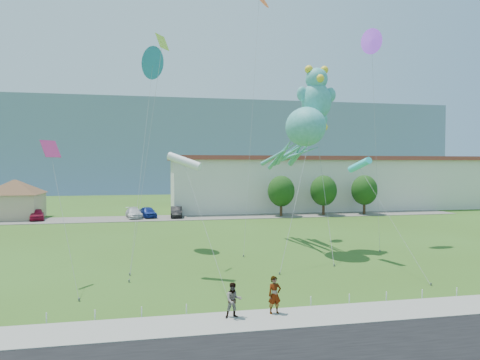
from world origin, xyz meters
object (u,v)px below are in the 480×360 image
object	(u,v)px
parked_car_white	(134,213)
parked_car_blue	(148,212)
parked_car_black	(176,212)
pavilion	(15,195)
pedestrian_left	(275,295)
pedestrian_right	(234,300)
warehouse	(358,182)
octopus_kite	(300,137)
teddy_bear_kite	(317,96)
parked_car_red	(37,214)

from	to	relation	value
parked_car_white	parked_car_blue	xyz separation A→B (m)	(1.76, 0.22, 0.05)
parked_car_blue	parked_car_black	xyz separation A→B (m)	(3.65, -0.41, 0.00)
pavilion	pedestrian_left	bearing A→B (deg)	-60.27
pedestrian_right	pavilion	bearing A→B (deg)	114.70
warehouse	octopus_kite	bearing A→B (deg)	-123.22
warehouse	pedestrian_right	world-z (taller)	warehouse
pavilion	teddy_bear_kite	xyz separation A→B (m)	(30.53, -25.60, 9.42)
pedestrian_left	parked_car_white	world-z (taller)	pedestrian_left
parked_car_blue	parked_car_black	bearing A→B (deg)	-22.55
warehouse	teddy_bear_kite	world-z (taller)	teddy_bear_kite
parked_car_blue	teddy_bear_kite	distance (m)	29.74
warehouse	parked_car_blue	bearing A→B (deg)	-166.39
octopus_kite	parked_car_red	bearing A→B (deg)	137.24
pedestrian_left	teddy_bear_kite	bearing A→B (deg)	55.50
pedestrian_left	parked_car_black	bearing A→B (deg)	87.19
pavilion	parked_car_blue	distance (m)	16.86
pedestrian_left	pedestrian_right	bearing A→B (deg)	177.72
pavilion	pedestrian_right	distance (m)	45.51
pedestrian_right	teddy_bear_kite	xyz separation A→B (m)	(9.52, 14.71, 11.56)
pedestrian_right	parked_car_blue	xyz separation A→B (m)	(-4.44, 38.22, -0.13)
warehouse	parked_car_blue	xyz separation A→B (m)	(-33.43, -8.10, -3.38)
pavilion	parked_car_black	bearing A→B (deg)	-7.05
pavilion	teddy_bear_kite	size ratio (longest dim) A/B	0.62
parked_car_red	parked_car_white	size ratio (longest dim) A/B	0.93
warehouse	parked_car_blue	distance (m)	34.56
pedestrian_left	parked_car_black	world-z (taller)	pedestrian_left
parked_car_blue	pavilion	bearing A→B (deg)	156.59
warehouse	parked_car_red	size ratio (longest dim) A/B	14.98
parked_car_black	teddy_bear_kite	size ratio (longest dim) A/B	0.28
warehouse	pedestrian_left	bearing A→B (deg)	-120.39
teddy_bear_kite	pedestrian_right	bearing A→B (deg)	-122.91
pedestrian_left	teddy_bear_kite	world-z (taller)	teddy_bear_kite
pavilion	parked_car_red	bearing A→B (deg)	-34.81
warehouse	parked_car_red	distance (m)	47.73
pedestrian_right	parked_car_white	xyz separation A→B (m)	(-6.20, 37.99, -0.18)
parked_car_white	pedestrian_right	bearing A→B (deg)	-91.41
pavilion	warehouse	bearing A→B (deg)	6.84
parked_car_red	parked_car_black	bearing A→B (deg)	-15.69
warehouse	pedestrian_right	bearing A→B (deg)	-122.04
pedestrian_left	parked_car_blue	xyz separation A→B (m)	(-6.37, 38.06, -0.21)
pavilion	parked_car_black	distance (m)	20.50
warehouse	parked_car_black	xyz separation A→B (m)	(-29.78, -8.50, -3.38)
pedestrian_left	parked_car_red	size ratio (longest dim) A/B	0.42
parked_car_red	teddy_bear_kite	world-z (taller)	teddy_bear_kite
parked_car_white	parked_car_black	distance (m)	5.41
warehouse	parked_car_black	bearing A→B (deg)	-164.07
octopus_kite	parked_car_blue	bearing A→B (deg)	117.36
pavilion	parked_car_blue	bearing A→B (deg)	-7.21
octopus_kite	teddy_bear_kite	xyz separation A→B (m)	(1.54, 0.49, 3.36)
parked_car_blue	teddy_bear_kite	bearing A→B (deg)	-75.49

